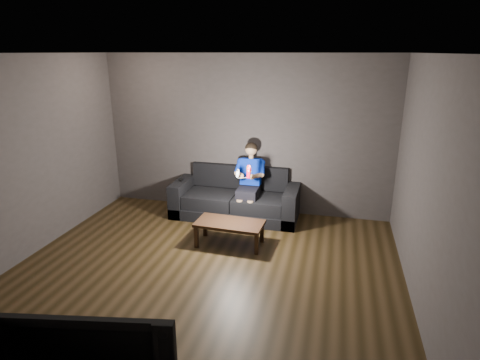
# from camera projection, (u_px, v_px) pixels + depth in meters

# --- Properties ---
(floor) EXTENTS (5.00, 5.00, 0.00)m
(floor) POSITION_uv_depth(u_px,v_px,m) (198.00, 281.00, 4.96)
(floor) COLOR black
(floor) RESTS_ON ground
(back_wall) EXTENTS (5.00, 0.04, 2.70)m
(back_wall) POSITION_uv_depth(u_px,v_px,m) (245.00, 135.00, 6.86)
(back_wall) COLOR #3A3533
(back_wall) RESTS_ON ground
(front_wall) EXTENTS (5.00, 0.04, 2.70)m
(front_wall) POSITION_uv_depth(u_px,v_px,m) (41.00, 308.00, 2.24)
(front_wall) COLOR #3A3533
(front_wall) RESTS_ON ground
(left_wall) EXTENTS (0.04, 5.00, 2.70)m
(left_wall) POSITION_uv_depth(u_px,v_px,m) (10.00, 164.00, 5.12)
(left_wall) COLOR #3A3533
(left_wall) RESTS_ON ground
(right_wall) EXTENTS (0.04, 5.00, 2.70)m
(right_wall) POSITION_uv_depth(u_px,v_px,m) (432.00, 196.00, 3.98)
(right_wall) COLOR #3A3533
(right_wall) RESTS_ON ground
(ceiling) EXTENTS (5.00, 5.00, 0.02)m
(ceiling) POSITION_uv_depth(u_px,v_px,m) (190.00, 53.00, 4.14)
(ceiling) COLOR white
(ceiling) RESTS_ON back_wall
(sofa) EXTENTS (2.13, 0.92, 0.82)m
(sofa) POSITION_uv_depth(u_px,v_px,m) (236.00, 200.00, 6.91)
(sofa) COLOR black
(sofa) RESTS_ON floor
(child) EXTENTS (0.50, 0.62, 1.23)m
(child) POSITION_uv_depth(u_px,v_px,m) (249.00, 176.00, 6.66)
(child) COLOR black
(child) RESTS_ON sofa
(wii_remote_red) EXTENTS (0.05, 0.08, 0.20)m
(wii_remote_red) POSITION_uv_depth(u_px,v_px,m) (249.00, 172.00, 6.13)
(wii_remote_red) COLOR red
(wii_remote_red) RESTS_ON child
(nunchuk_white) EXTENTS (0.08, 0.10, 0.15)m
(nunchuk_white) POSITION_uv_depth(u_px,v_px,m) (238.00, 173.00, 6.19)
(nunchuk_white) COLOR silver
(nunchuk_white) RESTS_ON child
(wii_remote_black) EXTENTS (0.05, 0.14, 0.03)m
(wii_remote_black) POSITION_uv_depth(u_px,v_px,m) (182.00, 180.00, 6.95)
(wii_remote_black) COLOR black
(wii_remote_black) RESTS_ON sofa
(coffee_table) EXTENTS (1.00, 0.54, 0.36)m
(coffee_table) POSITION_uv_depth(u_px,v_px,m) (230.00, 225.00, 5.83)
(coffee_table) COLOR black
(coffee_table) RESTS_ON floor
(tv) EXTENTS (1.18, 0.36, 0.67)m
(tv) POSITION_uv_depth(u_px,v_px,m) (91.00, 351.00, 2.57)
(tv) COLOR black
(tv) RESTS_ON media_console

